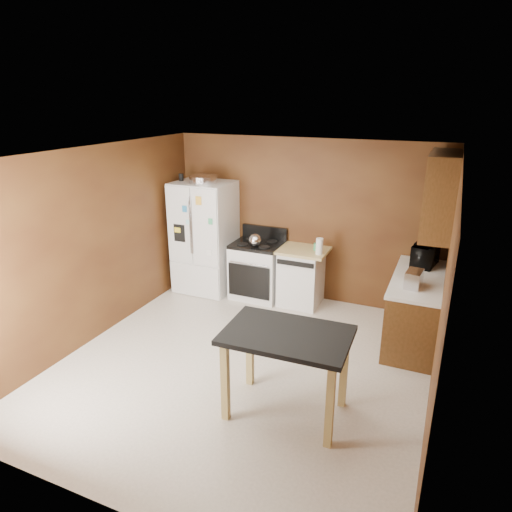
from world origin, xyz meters
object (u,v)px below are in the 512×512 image
Objects in this scene: microwave at (425,255)px; dishwasher at (301,276)px; gas_range at (258,269)px; pen_cup at (181,177)px; paper_towel at (319,246)px; kettle at (255,240)px; toaster at (414,279)px; island at (287,346)px; roasting_pan at (203,179)px; refrigerator at (205,237)px; green_canister at (317,247)px.

microwave is 0.57× the size of dishwasher.
gas_range reaches higher than dishwasher.
pen_cup is 3.83m from microwave.
paper_towel is 0.64m from dishwasher.
kettle is at bearing -175.78° from paper_towel.
toaster reaches higher than island.
microwave is at bearing 0.66° from gas_range.
kettle is 0.39× the size of microwave.
roasting_pan reaches higher than refrigerator.
kettle is at bearing -165.65° from green_canister.
refrigerator is 2.02× the size of dishwasher.
gas_range is at bearing -176.07° from green_canister.
green_canister is 1.85m from refrigerator.
kettle is at bearing 170.16° from toaster.
roasting_pan is 1.56× the size of toaster.
toaster reaches higher than green_canister.
paper_towel is (2.29, 0.00, -0.85)m from pen_cup.
roasting_pan is 1.83× the size of paper_towel.
gas_range is (1.27, 0.10, -1.39)m from pen_cup.
dishwasher is (1.63, 0.09, -0.45)m from refrigerator.
roasting_pan is 0.40m from pen_cup.
roasting_pan is at bearing 133.15° from island.
pen_cup is 0.09× the size of island.
kettle is at bearing -6.45° from refrigerator.
microwave is 0.40× the size of island.
green_canister is at bearing 100.16° from island.
refrigerator is (-1.93, 0.03, -0.11)m from paper_towel.
island is at bearing -114.72° from toaster.
microwave is at bearing 1.91° from pen_cup.
dishwasher is at bearing -169.54° from green_canister.
roasting_pan is 2.23× the size of kettle.
paper_towel is 1.16m from gas_range.
roasting_pan reaches higher than kettle.
microwave is 0.46× the size of gas_range.
paper_towel is 0.22× the size of gas_range.
roasting_pan reaches higher than paper_towel.
pen_cup is at bearing 176.89° from kettle.
toaster is 0.26× the size of gas_range.
kettle reaches higher than dishwasher.
green_canister is at bearing 4.15° from pen_cup.
green_canister is 0.21× the size of microwave.
island is (0.38, -2.43, -0.24)m from paper_towel.
kettle is at bearing -79.36° from gas_range.
microwave is (0.06, 0.87, 0.04)m from toaster.
kettle is 0.90m from dishwasher.
paper_towel is 1.57m from toaster.
paper_towel is at bearing -62.59° from green_canister.
island reaches higher than dishwasher.
refrigerator reaches higher than toaster.
gas_range is (-2.46, -0.03, -0.58)m from microwave.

